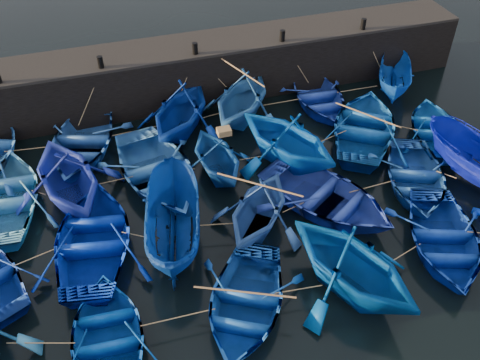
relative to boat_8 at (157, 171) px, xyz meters
name	(u,v)px	position (x,y,z in m)	size (l,w,h in m)	color
ground	(269,256)	(2.82, -4.76, -0.57)	(120.00, 120.00, 0.00)	black
quay_wall	(192,72)	(2.82, 5.74, 0.68)	(26.00, 2.50, 2.50)	black
quay_top	(190,46)	(2.82, 5.74, 1.99)	(26.00, 2.50, 0.12)	black
bollard_1	(100,62)	(-1.18, 4.84, 2.30)	(0.24, 0.24, 0.50)	black
bollard_2	(195,48)	(2.82, 4.84, 2.30)	(0.24, 0.24, 0.50)	black
bollard_3	(282,36)	(6.82, 4.84, 2.30)	(0.24, 0.24, 0.50)	black
bollard_4	(363,24)	(10.82, 4.84, 2.30)	(0.24, 0.24, 0.50)	black
boat_1	(81,142)	(-2.58, 2.82, -0.04)	(3.64, 5.09, 1.06)	#22519D
boat_2	(180,109)	(1.64, 2.98, 0.61)	(3.86, 4.48, 2.36)	navy
boat_3	(242,97)	(4.38, 3.12, 0.61)	(3.86, 4.48, 2.36)	#2560A9
boat_4	(319,97)	(8.07, 3.12, -0.10)	(3.20, 4.48, 0.93)	#1C39A1
boat_5	(395,79)	(11.91, 3.08, 0.21)	(1.51, 4.02, 1.55)	blue
boat_6	(6,196)	(-5.44, 0.33, -0.03)	(3.71, 5.18, 1.07)	#377ECF
boat_7	(67,175)	(-3.17, -0.05, 0.67)	(4.07, 4.72, 2.48)	#1A2C9E
boat_8	(157,171)	(0.00, 0.00, 0.00)	(3.93, 5.49, 1.14)	blue
boat_9	(217,156)	(2.31, -0.26, 0.39)	(3.14, 3.65, 1.92)	navy
boat_10	(288,137)	(5.16, -0.30, 0.67)	(4.05, 4.70, 2.47)	#044BB6
boat_11	(365,127)	(8.94, 0.27, -0.01)	(3.88, 5.42, 1.12)	#0D4EA0
boat_12	(436,128)	(11.81, -0.61, -0.12)	(3.10, 4.33, 0.90)	#0A51AD
boat_14	(95,238)	(-2.61, -2.75, -0.02)	(3.76, 5.25, 1.09)	#0327AF
boat_15	(172,223)	(-0.06, -3.23, 0.38)	(1.85, 4.90, 1.89)	navy
boat_16	(259,208)	(2.88, -3.48, 0.45)	(3.34, 3.88, 2.04)	#2854A2
boat_17	(327,198)	(5.55, -3.25, -0.02)	(3.76, 5.25, 1.09)	#223BA7
boat_18	(415,177)	(9.25, -3.15, -0.09)	(3.28, 4.58, 0.95)	#194D91
boat_19	(480,165)	(11.53, -3.75, 0.39)	(1.86, 4.94, 1.91)	#05119B
boat_21	(109,336)	(-2.63, -6.57, -0.12)	(3.11, 4.35, 0.90)	#033B97
boat_22	(245,303)	(1.35, -6.65, -0.09)	(3.28, 4.59, 0.95)	#0D4299
boat_23	(352,263)	(4.68, -6.80, 0.68)	(4.09, 4.74, 2.50)	#00408A
boat_24	(444,239)	(8.44, -6.22, -0.08)	(3.40, 4.76, 0.99)	#0B329A
wooden_crate	(224,131)	(2.61, -0.26, 1.47)	(0.51, 0.39, 0.24)	olive
mooring_ropes	(228,148)	(2.87, 0.21, 0.30)	(18.39, 11.71, 2.10)	tan
loose_oars	(282,154)	(4.39, -1.68, 1.08)	(9.84, 11.85, 1.46)	#99724C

